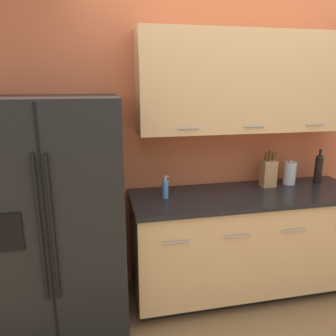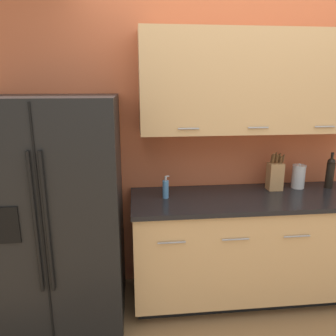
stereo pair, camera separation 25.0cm
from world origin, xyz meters
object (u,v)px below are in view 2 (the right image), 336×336
object	(u,v)px
refrigerator	(56,213)
wine_bottle	(330,172)
knife_block	(275,176)
soap_dispenser	(166,189)
steel_canister	(298,176)

from	to	relation	value
refrigerator	wine_bottle	size ratio (longest dim) A/B	5.47
knife_block	wine_bottle	size ratio (longest dim) A/B	1.03
wine_bottle	soap_dispenser	xyz separation A→B (m)	(-1.43, -0.11, -0.06)
refrigerator	soap_dispenser	distance (m)	0.84
soap_dispenser	wine_bottle	bearing A→B (deg)	4.29
wine_bottle	soap_dispenser	size ratio (longest dim) A/B	1.72
knife_block	steel_canister	bearing A→B (deg)	6.59
wine_bottle	refrigerator	bearing A→B (deg)	-174.91
refrigerator	wine_bottle	world-z (taller)	refrigerator
wine_bottle	soap_dispenser	distance (m)	1.43
wine_bottle	soap_dispenser	bearing A→B (deg)	-175.71
knife_block	steel_canister	world-z (taller)	knife_block
wine_bottle	steel_canister	bearing A→B (deg)	174.39
soap_dispenser	steel_canister	distance (m)	1.17
soap_dispenser	steel_canister	size ratio (longest dim) A/B	0.83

